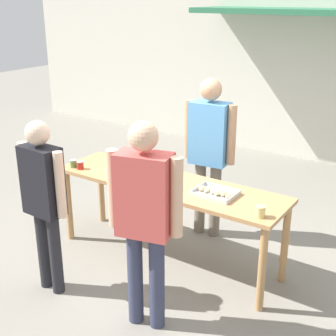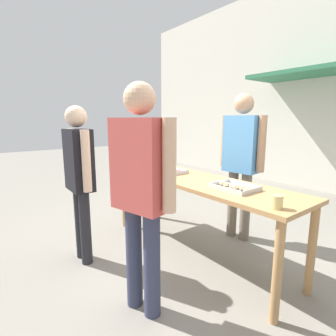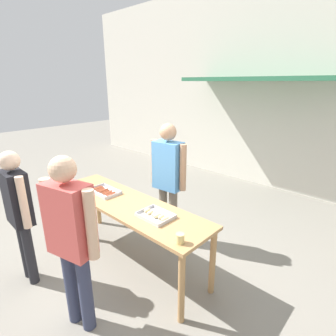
% 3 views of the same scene
% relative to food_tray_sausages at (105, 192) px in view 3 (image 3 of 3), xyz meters
% --- Properties ---
extents(ground_plane, '(24.00, 24.00, 0.00)m').
position_rel_food_tray_sausages_xyz_m(ground_plane, '(0.47, 0.01, -0.88)').
color(ground_plane, gray).
extents(building_facade_back, '(12.00, 1.11, 4.50)m').
position_rel_food_tray_sausages_xyz_m(building_facade_back, '(0.47, 3.99, 1.37)').
color(building_facade_back, beige).
rests_on(building_facade_back, ground).
extents(serving_table, '(2.45, 0.67, 0.87)m').
position_rel_food_tray_sausages_xyz_m(serving_table, '(0.47, 0.01, -0.12)').
color(serving_table, tan).
rests_on(serving_table, ground).
extents(food_tray_sausages, '(0.45, 0.28, 0.04)m').
position_rel_food_tray_sausages_xyz_m(food_tray_sausages, '(0.00, 0.00, 0.00)').
color(food_tray_sausages, silver).
rests_on(food_tray_sausages, serving_table).
extents(food_tray_buns, '(0.39, 0.30, 0.06)m').
position_rel_food_tray_sausages_xyz_m(food_tray_buns, '(1.02, 0.00, 0.01)').
color(food_tray_buns, silver).
rests_on(food_tray_buns, serving_table).
extents(condiment_jar_mustard, '(0.07, 0.07, 0.09)m').
position_rel_food_tray_sausages_xyz_m(condiment_jar_mustard, '(-0.62, -0.21, 0.03)').
color(condiment_jar_mustard, '#567A38').
rests_on(condiment_jar_mustard, serving_table).
extents(condiment_jar_ketchup, '(0.07, 0.07, 0.09)m').
position_rel_food_tray_sausages_xyz_m(condiment_jar_ketchup, '(-0.52, -0.20, 0.03)').
color(condiment_jar_ketchup, '#B22319').
rests_on(condiment_jar_ketchup, serving_table).
extents(beer_cup, '(0.09, 0.09, 0.10)m').
position_rel_food_tray_sausages_xyz_m(beer_cup, '(1.55, -0.20, 0.04)').
color(beer_cup, '#DBC67A').
rests_on(beer_cup, serving_table).
extents(person_server_behind_table, '(0.60, 0.27, 1.81)m').
position_rel_food_tray_sausages_xyz_m(person_server_behind_table, '(0.54, 0.72, 0.21)').
color(person_server_behind_table, '#756B5B').
rests_on(person_server_behind_table, ground).
extents(person_customer_holding_hotdog, '(0.54, 0.21, 1.65)m').
position_rel_food_tray_sausages_xyz_m(person_customer_holding_hotdog, '(-0.13, -1.06, 0.11)').
color(person_customer_holding_hotdog, '#232328').
rests_on(person_customer_holding_hotdog, ground).
extents(person_customer_with_cup, '(0.61, 0.33, 1.77)m').
position_rel_food_tray_sausages_xyz_m(person_customer_with_cup, '(0.91, -0.95, 0.18)').
color(person_customer_with_cup, '#333851').
rests_on(person_customer_with_cup, ground).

